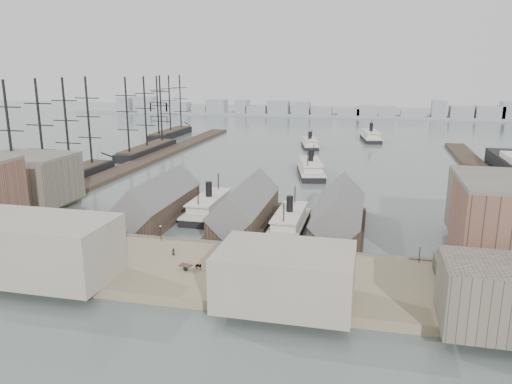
% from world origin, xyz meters
% --- Properties ---
extents(ground, '(900.00, 900.00, 0.00)m').
position_xyz_m(ground, '(0.00, 0.00, 0.00)').
color(ground, '#4E5A58').
rests_on(ground, ground).
extents(quay, '(180.00, 30.00, 2.00)m').
position_xyz_m(quay, '(0.00, -20.00, 1.00)').
color(quay, '#7C7053').
rests_on(quay, ground).
extents(seawall, '(180.00, 1.20, 2.30)m').
position_xyz_m(seawall, '(0.00, -5.20, 1.15)').
color(seawall, '#59544C').
rests_on(seawall, ground).
extents(west_wharf, '(10.00, 220.00, 1.60)m').
position_xyz_m(west_wharf, '(-68.00, 100.00, 0.80)').
color(west_wharf, '#2D231C').
rests_on(west_wharf, ground).
extents(east_wharf, '(10.00, 180.00, 1.60)m').
position_xyz_m(east_wharf, '(78.00, 90.00, 0.80)').
color(east_wharf, '#2D231C').
rests_on(east_wharf, ground).
extents(ferry_shed_west, '(14.00, 42.00, 12.60)m').
position_xyz_m(ferry_shed_west, '(-26.00, 16.88, 4.64)').
color(ferry_shed_west, '#2D231C').
rests_on(ferry_shed_west, ground).
extents(ferry_shed_center, '(14.00, 42.00, 12.60)m').
position_xyz_m(ferry_shed_center, '(0.00, 16.88, 4.64)').
color(ferry_shed_center, '#2D231C').
rests_on(ferry_shed_center, ground).
extents(ferry_shed_east, '(14.00, 42.00, 12.60)m').
position_xyz_m(ferry_shed_east, '(26.00, 16.88, 4.64)').
color(ferry_shed_east, '#2D231C').
rests_on(ferry_shed_east, ground).
extents(warehouse_west_back, '(26.00, 20.00, 14.00)m').
position_xyz_m(warehouse_west_back, '(-70.00, 18.00, 9.00)').
color(warehouse_west_back, '#60564C').
rests_on(warehouse_west_back, west_land).
extents(street_bldg_center, '(24.00, 16.00, 10.00)m').
position_xyz_m(street_bldg_center, '(20.00, -32.00, 7.00)').
color(street_bldg_center, gray).
rests_on(street_bldg_center, quay).
extents(street_bldg_west, '(30.00, 16.00, 12.00)m').
position_xyz_m(street_bldg_west, '(-30.00, -32.00, 8.00)').
color(street_bldg_west, gray).
rests_on(street_bldg_west, quay).
extents(street_bldg_east, '(18.00, 14.00, 11.00)m').
position_xyz_m(street_bldg_east, '(55.00, -33.00, 7.50)').
color(street_bldg_east, '#60564C').
rests_on(street_bldg_east, quay).
extents(lamp_post_far_w, '(0.44, 0.44, 3.92)m').
position_xyz_m(lamp_post_far_w, '(-45.00, -7.00, 4.71)').
color(lamp_post_far_w, black).
rests_on(lamp_post_far_w, quay).
extents(lamp_post_near_w, '(0.44, 0.44, 3.92)m').
position_xyz_m(lamp_post_near_w, '(-15.00, -7.00, 4.71)').
color(lamp_post_near_w, black).
rests_on(lamp_post_near_w, quay).
extents(lamp_post_near_e, '(0.44, 0.44, 3.92)m').
position_xyz_m(lamp_post_near_e, '(15.00, -7.00, 4.71)').
color(lamp_post_near_e, black).
rests_on(lamp_post_near_e, quay).
extents(lamp_post_far_e, '(0.44, 0.44, 3.92)m').
position_xyz_m(lamp_post_far_e, '(45.00, -7.00, 4.71)').
color(lamp_post_far_e, black).
rests_on(lamp_post_far_e, quay).
extents(far_shore, '(500.00, 40.00, 15.72)m').
position_xyz_m(far_shore, '(-2.07, 334.14, 3.91)').
color(far_shore, gray).
rests_on(far_shore, ground).
extents(ferry_docked_west, '(8.80, 29.32, 10.47)m').
position_xyz_m(ferry_docked_west, '(-13.00, 23.81, 2.45)').
color(ferry_docked_west, black).
rests_on(ferry_docked_west, ground).
extents(ferry_docked_east, '(8.42, 28.07, 10.03)m').
position_xyz_m(ferry_docked_east, '(13.00, 14.39, 2.35)').
color(ferry_docked_east, black).
rests_on(ferry_docked_east, ground).
extents(ferry_open_near, '(16.05, 32.71, 11.22)m').
position_xyz_m(ferry_open_near, '(9.71, 85.85, 2.63)').
color(ferry_open_near, black).
rests_on(ferry_open_near, ground).
extents(ferry_open_mid, '(13.24, 26.86, 9.21)m').
position_xyz_m(ferry_open_mid, '(0.39, 156.80, 2.16)').
color(ferry_open_mid, black).
rests_on(ferry_open_mid, ground).
extents(ferry_open_far, '(14.01, 32.25, 11.14)m').
position_xyz_m(ferry_open_far, '(32.44, 190.64, 2.61)').
color(ferry_open_far, black).
rests_on(ferry_open_far, ground).
extents(sailing_ship_near, '(9.55, 65.82, 39.28)m').
position_xyz_m(sailing_ship_near, '(-79.05, 45.76, 2.88)').
color(sailing_ship_near, black).
rests_on(sailing_ship_near, ground).
extents(sailing_ship_mid, '(9.36, 54.07, 38.47)m').
position_xyz_m(sailing_ship_mid, '(-77.04, 116.86, 2.75)').
color(sailing_ship_mid, black).
rests_on(sailing_ship_mid, ground).
extents(sailing_ship_far, '(9.19, 51.03, 37.76)m').
position_xyz_m(sailing_ship_far, '(-90.39, 179.25, 2.73)').
color(sailing_ship_far, black).
rests_on(sailing_ship_far, ground).
extents(tram, '(2.74, 10.01, 3.55)m').
position_xyz_m(tram, '(48.80, -13.66, 3.82)').
color(tram, black).
rests_on(tram, quay).
extents(horse_cart_left, '(4.81, 2.08, 1.67)m').
position_xyz_m(horse_cart_left, '(-30.24, -15.05, 2.84)').
color(horse_cart_left, black).
rests_on(horse_cart_left, quay).
extents(horse_cart_center, '(4.91, 2.36, 1.48)m').
position_xyz_m(horse_cart_center, '(-1.06, -22.00, 2.78)').
color(horse_cart_center, black).
rests_on(horse_cart_center, quay).
extents(horse_cart_right, '(4.78, 2.40, 1.57)m').
position_xyz_m(horse_cart_right, '(24.96, -23.83, 2.80)').
color(horse_cart_right, black).
rests_on(horse_cart_right, quay).
extents(pedestrian_0, '(0.82, 0.79, 1.82)m').
position_xyz_m(pedestrian_0, '(-47.62, -12.73, 2.91)').
color(pedestrian_0, black).
rests_on(pedestrian_0, quay).
extents(pedestrian_1, '(1.00, 1.00, 1.64)m').
position_xyz_m(pedestrian_1, '(-32.92, -23.46, 2.82)').
color(pedestrian_1, black).
rests_on(pedestrian_1, quay).
extents(pedestrian_2, '(1.17, 0.74, 1.72)m').
position_xyz_m(pedestrian_2, '(-27.61, -13.66, 2.86)').
color(pedestrian_2, black).
rests_on(pedestrian_2, quay).
extents(pedestrian_3, '(0.98, 0.95, 1.65)m').
position_xyz_m(pedestrian_3, '(-17.19, -24.08, 2.83)').
color(pedestrian_3, black).
rests_on(pedestrian_3, quay).
extents(pedestrian_4, '(0.96, 0.81, 1.68)m').
position_xyz_m(pedestrian_4, '(-8.37, -15.25, 2.84)').
color(pedestrian_4, black).
rests_on(pedestrian_4, quay).
extents(pedestrian_5, '(0.69, 0.55, 1.72)m').
position_xyz_m(pedestrian_5, '(5.51, -17.32, 2.86)').
color(pedestrian_5, black).
rests_on(pedestrian_5, quay).
extents(pedestrian_6, '(0.85, 0.70, 1.60)m').
position_xyz_m(pedestrian_6, '(15.80, -8.16, 2.80)').
color(pedestrian_6, black).
rests_on(pedestrian_6, quay).
extents(pedestrian_7, '(0.84, 1.24, 1.77)m').
position_xyz_m(pedestrian_7, '(22.61, -25.26, 2.88)').
color(pedestrian_7, black).
rests_on(pedestrian_7, quay).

